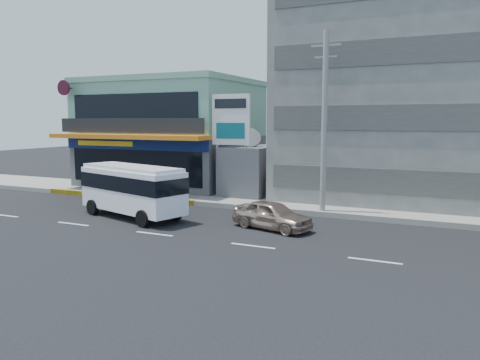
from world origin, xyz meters
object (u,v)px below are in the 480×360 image
Objects in this scene: sedan at (272,215)px; utility_pole_near at (324,122)px; concrete_building at (416,93)px; minibus at (132,187)px; satellite_dish at (250,146)px; motorcycle_rider at (158,191)px; shop_building at (172,136)px; billboard at (231,126)px.

utility_pole_near is at bearing -2.82° from sedan.
concrete_building is 18.90m from minibus.
concrete_building reaches higher than satellite_dish.
utility_pole_near is (-4.00, -7.60, -1.85)m from concrete_building.
concrete_building is 17.79m from motorcycle_rider.
utility_pole_near reaches higher than shop_building.
utility_pole_near reaches higher than minibus.
satellite_dish is 0.36× the size of sedan.
minibus is at bearing -152.38° from utility_pole_near.
motorcycle_rider is (-9.12, 3.56, 0.09)m from sedan.
concrete_building reaches higher than motorcycle_rider.
motorcycle_rider is at bearing -63.96° from shop_building.
shop_building is 0.77× the size of concrete_building.
shop_building is 8.27× the size of satellite_dish.
motorcycle_rider is at bearing -137.04° from satellite_dish.
minibus is at bearing -67.19° from shop_building.
shop_building is 18.28m from concrete_building.
shop_building reaches higher than satellite_dish.
satellite_dish reaches higher than motorcycle_rider.
minibus is at bearing -73.00° from motorcycle_rider.
concrete_building is 12.17m from billboard.
concrete_building is 14.39m from sedan.
satellite_dish is (8.00, -2.95, -0.42)m from shop_building.
sedan is (12.61, -10.71, -3.30)m from shop_building.
utility_pole_near is 6.25m from sedan.
satellite_dish is 6.76m from motorcycle_rider.
billboard reaches higher than motorcycle_rider.
billboard is 8.92m from sedan.
satellite_dish is at bearing 46.36° from sedan.
satellite_dish is 0.22× the size of billboard.
billboard is at bearing -32.32° from shop_building.
shop_building is at bearing 159.79° from satellite_dish.
billboard is at bearing 67.69° from minibus.
minibus is (-13.22, -12.42, -5.31)m from concrete_building.
utility_pole_near is 1.41× the size of minibus.
minibus is (-3.22, -8.42, -1.89)m from satellite_dish.
satellite_dish is at bearing -158.20° from concrete_building.
satellite_dish is at bearing 42.96° from motorcycle_rider.
utility_pole_near reaches higher than sedan.
billboard is at bearing 56.25° from sedan.
satellite_dish is 9.47m from sedan.
motorcycle_rider reaches higher than sedan.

